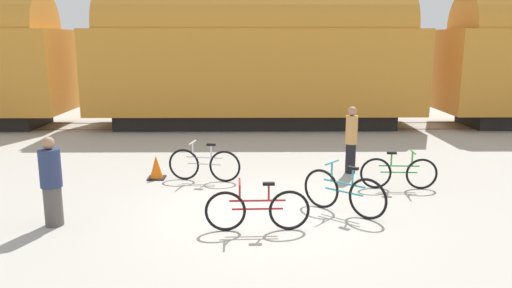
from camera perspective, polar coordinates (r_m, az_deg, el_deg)
ground_plane at (r=9.44m, az=0.44°, el=-7.90°), size 80.00×80.00×0.00m
freight_train at (r=18.46m, az=-0.11°, el=9.98°), size 38.02×2.97×4.97m
rail_near at (r=18.01m, az=-0.08°, el=1.69°), size 50.02×0.07×0.01m
rail_far at (r=19.43m, az=-0.12°, el=2.43°), size 50.02×0.07×0.01m
bicycle_teal at (r=9.46m, az=9.99°, el=-5.49°), size 1.37×1.17×0.95m
bicycle_silver at (r=11.48m, az=-5.94°, el=-2.35°), size 1.68×0.47×0.91m
bicycle_maroon at (r=8.51m, az=0.16°, el=-7.50°), size 1.79×0.46×0.87m
bicycle_green at (r=11.26m, az=16.00°, el=-3.17°), size 1.66×0.46×0.85m
person_in_navy at (r=9.32m, az=-22.36°, el=-4.04°), size 0.37×0.37×1.58m
person_in_tan at (r=12.23m, az=10.83°, el=0.54°), size 0.29×0.29×1.63m
traffic_cone at (r=11.87m, az=-11.33°, el=-2.70°), size 0.40×0.40×0.55m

